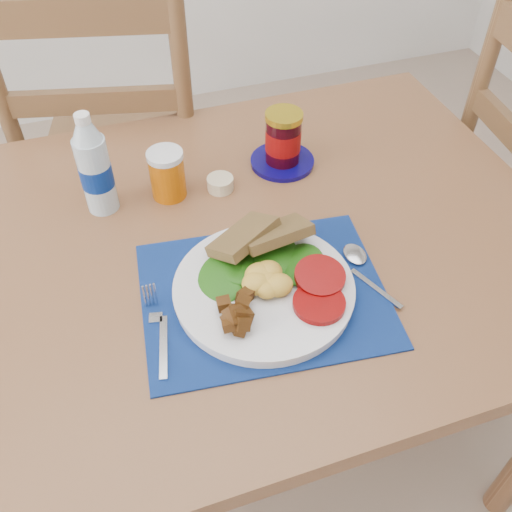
% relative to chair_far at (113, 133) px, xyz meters
% --- Properties ---
extents(ground, '(4.00, 4.00, 0.00)m').
position_rel_chair_far_xyz_m(ground, '(0.07, -0.81, -0.62)').
color(ground, tan).
rests_on(ground, ground).
extents(table, '(1.40, 0.90, 0.75)m').
position_rel_chair_far_xyz_m(table, '(0.07, -0.61, 0.04)').
color(table, brown).
rests_on(table, ground).
extents(chair_far, '(0.56, 0.54, 1.26)m').
position_rel_chair_far_xyz_m(chair_far, '(0.00, 0.00, 0.00)').
color(chair_far, '#52311D').
rests_on(chair_far, ground).
extents(placemat, '(0.44, 0.36, 0.00)m').
position_rel_chair_far_xyz_m(placemat, '(0.16, -0.76, 0.13)').
color(placemat, black).
rests_on(placemat, table).
extents(breakfast_plate, '(0.30, 0.30, 0.07)m').
position_rel_chair_far_xyz_m(breakfast_plate, '(0.15, -0.76, 0.15)').
color(breakfast_plate, silver).
rests_on(breakfast_plate, placemat).
extents(fork, '(0.04, 0.17, 0.00)m').
position_rel_chair_far_xyz_m(fork, '(-0.02, -0.78, 0.13)').
color(fork, '#B2B5BA').
rests_on(fork, placemat).
extents(spoon, '(0.05, 0.16, 0.00)m').
position_rel_chair_far_xyz_m(spoon, '(0.34, -0.76, 0.13)').
color(spoon, '#B2B5BA').
rests_on(spoon, placemat).
extents(water_bottle, '(0.06, 0.06, 0.21)m').
position_rel_chair_far_xyz_m(water_bottle, '(-0.06, -0.45, 0.22)').
color(water_bottle, '#ADBFCC').
rests_on(water_bottle, table).
extents(juice_glass, '(0.07, 0.07, 0.09)m').
position_rel_chair_far_xyz_m(juice_glass, '(0.07, -0.45, 0.17)').
color(juice_glass, '#BA5604').
rests_on(juice_glass, table).
extents(ramekin, '(0.05, 0.05, 0.03)m').
position_rel_chair_far_xyz_m(ramekin, '(0.17, -0.47, 0.14)').
color(ramekin, beige).
rests_on(ramekin, table).
extents(jam_on_saucer, '(0.13, 0.13, 0.12)m').
position_rel_chair_far_xyz_m(jam_on_saucer, '(0.31, -0.43, 0.18)').
color(jam_on_saucer, '#0A0551').
rests_on(jam_on_saucer, table).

